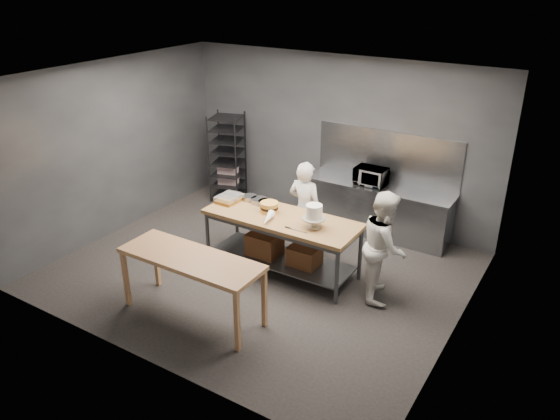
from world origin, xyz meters
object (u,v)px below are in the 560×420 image
Objects in this scene: frosted_cake_stand at (314,214)px; layer_cake at (269,207)px; chef_behind at (305,209)px; near_counter at (191,263)px; chef_right at (384,246)px; microwave at (371,176)px; work_table at (281,237)px; speed_rack at (227,158)px.

layer_cake is at bearing 171.72° from frosted_cake_stand.
frosted_cake_stand is at bearing 128.75° from chef_behind.
near_counter is 1.88m from frosted_cake_stand.
chef_right is 2.97× the size of microwave.
work_table is 1.37× the size of speed_rack.
speed_rack reaches higher than frosted_cake_stand.
frosted_cake_stand is at bearing 58.36° from near_counter.
chef_right is at bearing 163.85° from chef_behind.
work_table is at bearing -37.89° from speed_rack.
chef_behind is (0.42, 2.29, -0.01)m from near_counter.
chef_behind is 1.47m from microwave.
microwave is at bearing 66.84° from layer_cake.
speed_rack reaches higher than near_counter.
work_table is 1.70m from near_counter.
layer_cake is (-0.83, -1.94, -0.05)m from microwave.
microwave is at bearing 90.29° from frosted_cake_stand.
chef_behind is at bearing 79.61° from near_counter.
frosted_cake_stand is (3.04, -1.98, 0.29)m from speed_rack.
near_counter is 1.14× the size of speed_rack.
chef_right is at bearing 5.60° from work_table.
chef_behind is at bearing 50.99° from chef_right.
chef_right is (1.59, 0.16, 0.23)m from work_table.
near_counter is at bearing 111.00° from chef_right.
microwave is (0.58, 1.99, 0.48)m from work_table.
near_counter is at bearing -102.96° from work_table.
microwave is at bearing 73.76° from work_table.
speed_rack is at bearing 142.11° from work_table.
near_counter is 3.69× the size of microwave.
work_table is 6.69× the size of frosted_cake_stand.
microwave is (0.96, 3.63, 0.24)m from near_counter.
speed_rack is 2.89m from layer_cake.
microwave is (3.03, 0.08, 0.19)m from speed_rack.
near_counter is 5.57× the size of frosted_cake_stand.
work_table is 8.66× the size of layer_cake.
chef_behind is 5.80× the size of layer_cake.
work_table is 3.12m from speed_rack.
near_counter is 4.12m from speed_rack.
chef_behind is 4.48× the size of frosted_cake_stand.
speed_rack is 1.09× the size of chef_right.
work_table is 0.69m from chef_behind.
frosted_cake_stand is (0.55, -0.72, 0.34)m from chef_behind.
near_counter is 1.24× the size of chef_behind.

